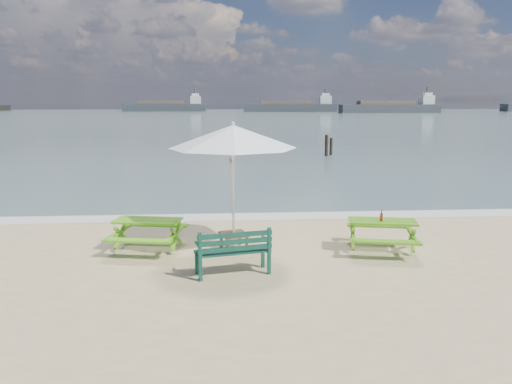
{
  "coord_description": "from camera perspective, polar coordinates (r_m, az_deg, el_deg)",
  "views": [
    {
      "loc": [
        -0.77,
        -8.91,
        3.21
      ],
      "look_at": [
        0.07,
        3.0,
        1.0
      ],
      "focal_mm": 35.0,
      "sensor_mm": 36.0,
      "label": 1
    }
  ],
  "objects": [
    {
      "name": "park_bench",
      "position": [
        9.4,
        -2.67,
        -7.8
      ],
      "size": [
        1.46,
        0.75,
        0.86
      ],
      "color": "#0D392C",
      "rests_on": "ground"
    },
    {
      "name": "patio_umbrella",
      "position": [
        10.57,
        -2.65,
        6.34
      ],
      "size": [
        3.44,
        3.44,
        2.7
      ],
      "color": "silver",
      "rests_on": "ground"
    },
    {
      "name": "side_table",
      "position": [
        10.96,
        -2.55,
        -5.54
      ],
      "size": [
        0.69,
        0.69,
        0.35
      ],
      "color": "brown",
      "rests_on": "ground"
    },
    {
      "name": "picnic_table_right",
      "position": [
        11.1,
        14.17,
        -4.91
      ],
      "size": [
        1.71,
        1.83,
        0.68
      ],
      "color": "#549817",
      "rests_on": "ground"
    },
    {
      "name": "foam_strip",
      "position": [
        13.91,
        -0.76,
        -2.83
      ],
      "size": [
        22.0,
        0.9,
        0.01
      ],
      "primitive_type": "cube",
      "color": "silver",
      "rests_on": "ground"
    },
    {
      "name": "mooring_pilings",
      "position": [
        29.48,
        8.26,
        5.04
      ],
      "size": [
        0.59,
        0.79,
        1.43
      ],
      "color": "black",
      "rests_on": "ground"
    },
    {
      "name": "sea",
      "position": [
        93.97,
        -3.59,
        8.51
      ],
      "size": [
        300.0,
        300.0,
        0.0
      ],
      "primitive_type": "plane",
      "color": "slate",
      "rests_on": "ground"
    },
    {
      "name": "picnic_table_left",
      "position": [
        11.08,
        -12.22,
        -4.85
      ],
      "size": [
        1.68,
        1.81,
        0.67
      ],
      "color": "#5FB31B",
      "rests_on": "ground"
    },
    {
      "name": "beer_bottle",
      "position": [
        10.92,
        14.14,
        -2.81
      ],
      "size": [
        0.06,
        0.06,
        0.25
      ],
      "color": "brown",
      "rests_on": "picnic_table_right"
    },
    {
      "name": "cargo_ships",
      "position": [
        141.74,
        17.96,
        9.16
      ],
      "size": [
        149.85,
        33.52,
        4.4
      ],
      "color": "#32373B",
      "rests_on": "ground"
    },
    {
      "name": "swimmer",
      "position": [
        26.22,
        -2.8,
        2.32
      ],
      "size": [
        0.62,
        0.42,
        1.68
      ],
      "color": "tan",
      "rests_on": "ground"
    }
  ]
}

